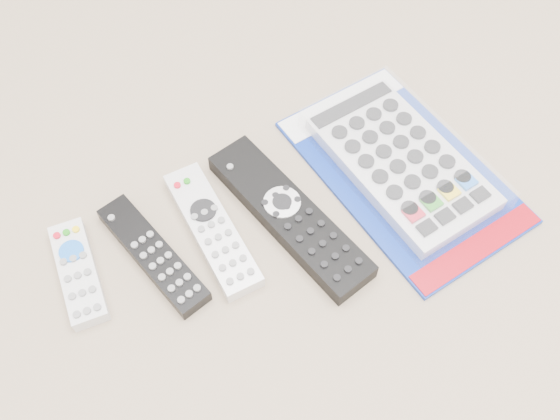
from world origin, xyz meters
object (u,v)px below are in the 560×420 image
remote_large_black (289,215)px  remote_small_grey (78,272)px  remote_slim_black (153,255)px  remote_silver_dvd (212,229)px  jumbo_remote_packaged (402,161)px

remote_large_black → remote_small_grey: bearing=157.9°
remote_slim_black → remote_silver_dvd: bearing=-14.0°
remote_small_grey → jumbo_remote_packaged: size_ratio=0.43×
remote_silver_dvd → remote_small_grey: bearing=172.6°
remote_slim_black → jumbo_remote_packaged: bearing=-17.8°
remote_slim_black → remote_small_grey: bearing=154.7°
remote_small_grey → remote_silver_dvd: same height
remote_small_grey → jumbo_remote_packaged: 0.44m
remote_slim_black → jumbo_remote_packaged: size_ratio=0.57×
remote_small_grey → jumbo_remote_packaged: jumbo_remote_packaged is taller
remote_small_grey → remote_large_black: bearing=-5.2°
remote_small_grey → jumbo_remote_packaged: bearing=-0.8°
remote_small_grey → remote_silver_dvd: bearing=-1.5°
remote_large_black → remote_silver_dvd: bearing=151.7°
jumbo_remote_packaged → remote_large_black: bearing=175.1°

